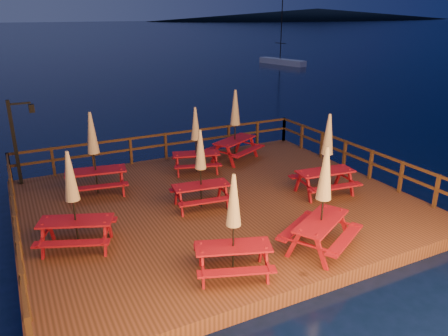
# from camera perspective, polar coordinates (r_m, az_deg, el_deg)

# --- Properties ---
(ground) EXTENTS (500.00, 500.00, 0.00)m
(ground) POSITION_cam_1_polar(r_m,az_deg,el_deg) (14.29, -0.86, -5.86)
(ground) COLOR black
(ground) RESTS_ON ground
(deck) EXTENTS (12.00, 10.00, 0.40)m
(deck) POSITION_cam_1_polar(r_m,az_deg,el_deg) (14.20, -0.86, -5.14)
(deck) COLOR #472817
(deck) RESTS_ON ground
(deck_piles) EXTENTS (11.44, 9.44, 1.40)m
(deck_piles) POSITION_cam_1_polar(r_m,az_deg,el_deg) (14.42, -0.85, -6.93)
(deck_piles) COLOR #3B2812
(deck_piles) RESTS_ON ground
(railing) EXTENTS (11.80, 9.75, 1.10)m
(railing) POSITION_cam_1_polar(r_m,az_deg,el_deg) (15.34, -3.80, 0.66)
(railing) COLOR #3B2812
(railing) RESTS_ON deck
(lamp_post) EXTENTS (0.85, 0.18, 3.00)m
(lamp_post) POSITION_cam_1_polar(r_m,az_deg,el_deg) (16.62, -25.28, 4.00)
(lamp_post) COLOR black
(lamp_post) RESTS_ON deck
(headland_right) EXTENTS (230.40, 86.40, 7.00)m
(headland_right) POSITION_cam_1_polar(r_m,az_deg,el_deg) (307.73, 12.09, 19.05)
(headland_right) COLOR black
(headland_right) RESTS_ON ground
(sailboat) EXTENTS (2.63, 6.71, 9.84)m
(sailboat) POSITION_cam_1_polar(r_m,az_deg,el_deg) (54.46, 7.60, 13.59)
(sailboat) COLOR white
(sailboat) RESTS_ON ground
(picnic_table_0) EXTENTS (2.18, 1.90, 2.79)m
(picnic_table_0) POSITION_cam_1_polar(r_m,az_deg,el_deg) (14.85, -16.66, 1.96)
(picnic_table_0) COLOR maroon
(picnic_table_0) RESTS_ON deck
(picnic_table_1) EXTENTS (2.08, 1.86, 2.50)m
(picnic_table_1) POSITION_cam_1_polar(r_m,az_deg,el_deg) (16.30, -3.71, 3.80)
(picnic_table_1) COLOR maroon
(picnic_table_1) RESTS_ON deck
(picnic_table_2) EXTENTS (2.08, 1.79, 2.73)m
(picnic_table_2) POSITION_cam_1_polar(r_m,az_deg,el_deg) (14.61, 13.28, 1.86)
(picnic_table_2) COLOR maroon
(picnic_table_2) RESTS_ON deck
(picnic_table_3) EXTENTS (1.91, 1.64, 2.49)m
(picnic_table_3) POSITION_cam_1_polar(r_m,az_deg,el_deg) (13.29, -3.07, 0.00)
(picnic_table_3) COLOR maroon
(picnic_table_3) RESTS_ON deck
(picnic_table_4) EXTENTS (2.55, 2.39, 2.88)m
(picnic_table_4) POSITION_cam_1_polar(r_m,az_deg,el_deg) (17.62, 1.45, 5.74)
(picnic_table_4) COLOR maroon
(picnic_table_4) RESTS_ON deck
(picnic_table_5) EXTENTS (2.46, 2.33, 2.77)m
(picnic_table_5) POSITION_cam_1_polar(r_m,az_deg,el_deg) (11.10, 12.83, -3.85)
(picnic_table_5) COLOR maroon
(picnic_table_5) RESTS_ON deck
(picnic_table_6) EXTENTS (2.27, 2.09, 2.63)m
(picnic_table_6) POSITION_cam_1_polar(r_m,az_deg,el_deg) (11.57, -19.14, -3.89)
(picnic_table_6) COLOR maroon
(picnic_table_6) RESTS_ON deck
(picnic_table_7) EXTENTS (2.13, 1.94, 2.50)m
(picnic_table_7) POSITION_cam_1_polar(r_m,az_deg,el_deg) (9.86, 1.23, -7.36)
(picnic_table_7) COLOR maroon
(picnic_table_7) RESTS_ON deck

